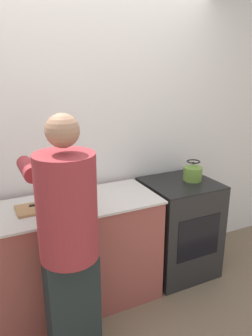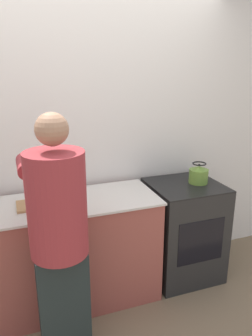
# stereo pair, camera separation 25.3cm
# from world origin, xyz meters

# --- Properties ---
(ground_plane) EXTENTS (12.00, 12.00, 0.00)m
(ground_plane) POSITION_xyz_m (0.00, 0.00, 0.00)
(ground_plane) COLOR #7A664C
(wall_back) EXTENTS (8.00, 0.05, 2.60)m
(wall_back) POSITION_xyz_m (0.00, 0.66, 1.30)
(wall_back) COLOR white
(wall_back) RESTS_ON ground_plane
(counter) EXTENTS (1.60, 0.59, 0.90)m
(counter) POSITION_xyz_m (-0.33, 0.29, 0.45)
(counter) COLOR #9E4C42
(counter) RESTS_ON ground_plane
(oven) EXTENTS (0.62, 0.59, 0.90)m
(oven) POSITION_xyz_m (0.81, 0.30, 0.45)
(oven) COLOR black
(oven) RESTS_ON ground_plane
(person) EXTENTS (0.41, 0.64, 1.67)m
(person) POSITION_xyz_m (-0.39, -0.22, 0.90)
(person) COLOR #1F2928
(person) RESTS_ON ground_plane
(cutting_board) EXTENTS (0.39, 0.21, 0.02)m
(cutting_board) POSITION_xyz_m (-0.42, 0.29, 0.91)
(cutting_board) COLOR #A87A4C
(cutting_board) RESTS_ON counter
(knife) EXTENTS (0.19, 0.05, 0.01)m
(knife) POSITION_xyz_m (-0.43, 0.32, 0.92)
(knife) COLOR silver
(knife) RESTS_ON cutting_board
(kettle) EXTENTS (0.17, 0.17, 0.19)m
(kettle) POSITION_xyz_m (0.93, 0.29, 0.98)
(kettle) COLOR olive
(kettle) RESTS_ON oven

